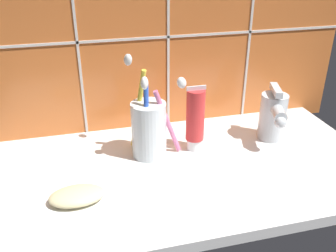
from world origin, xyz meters
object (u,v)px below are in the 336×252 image
at_px(soap_bar, 77,196).
at_px(toothpaste_tube, 195,119).
at_px(toothbrush_cup, 149,127).
at_px(sink_faucet, 273,116).

bearing_deg(soap_bar, toothpaste_tube, 25.81).
bearing_deg(soap_bar, toothbrush_cup, 38.49).
bearing_deg(soap_bar, sink_faucet, 15.46).
distance_m(toothpaste_tube, soap_bar, 0.26).
height_order(toothpaste_tube, sink_faucet, toothpaste_tube).
distance_m(toothpaste_tube, sink_faucet, 0.17).
bearing_deg(sink_faucet, toothbrush_cup, -73.30).
distance_m(toothbrush_cup, soap_bar, 0.19).
relative_size(toothbrush_cup, toothpaste_tube, 1.45).
bearing_deg(toothpaste_tube, sink_faucet, -0.74).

